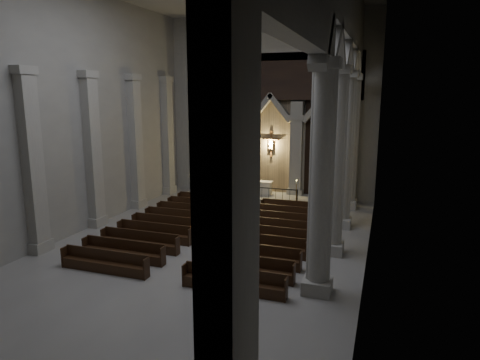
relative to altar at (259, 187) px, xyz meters
The scene contains 11 objects.
room 12.78m from the altar, 87.12° to the right, with size 24.00×24.10×12.00m.
sanctuary_wall 6.08m from the altar, 57.52° to the left, with size 14.00×0.77×12.00m.
right_arcade 13.27m from the altar, 57.17° to the right, with size 1.00×24.00×12.00m.
left_pilasters 10.06m from the altar, 130.83° to the right, with size 0.60×13.00×8.03m.
sanctuary_step 0.77m from the altar, ahead, with size 8.50×2.60×0.15m, color #A6A49B.
altar is the anchor object (origin of this frame).
altar_rail 1.28m from the altar, 65.08° to the right, with size 4.74×0.09×0.93m.
candle_stand_left 2.66m from the altar, 137.72° to the right, with size 0.21×0.21×1.25m.
candle_stand_right 3.18m from the altar, 25.92° to the right, with size 0.27×0.27×1.59m.
pews 9.03m from the altar, 86.58° to the right, with size 9.24×10.62×0.86m.
worshipper 3.62m from the altar, 79.36° to the right, with size 0.39×0.25×1.06m, color black.
Camera 1 is at (7.47, -16.66, 6.91)m, focal length 32.00 mm.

